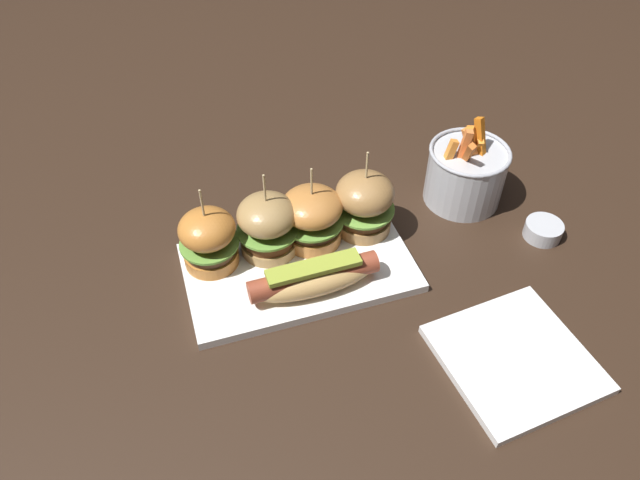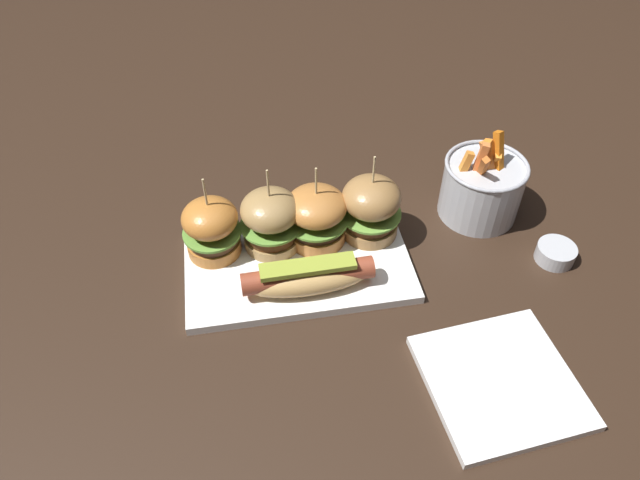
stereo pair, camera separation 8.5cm
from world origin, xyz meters
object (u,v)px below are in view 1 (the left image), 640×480
object	(u,v)px
slider_far_right	(364,203)
fries_bucket	(466,173)
slider_center_right	(312,216)
slider_far_left	(209,239)
slider_center_left	(268,225)
platter_main	(299,267)
sauce_ramekin	(543,230)
side_plate	(515,359)
hot_dog	(314,278)

from	to	relation	value
slider_far_right	fries_bucket	world-z (taller)	slider_far_right
slider_center_right	fries_bucket	bearing A→B (deg)	6.25
slider_far_left	slider_center_left	xyz separation A→B (m)	(0.09, 0.00, 0.00)
slider_far_left	slider_center_right	size ratio (longest dim) A/B	1.02
platter_main	slider_center_left	size ratio (longest dim) A/B	2.36
platter_main	slider_far_left	world-z (taller)	slider_far_left
sauce_ramekin	side_plate	size ratio (longest dim) A/B	0.32
fries_bucket	sauce_ramekin	size ratio (longest dim) A/B	2.56
slider_far_right	fries_bucket	distance (m)	0.19
slider_far_left	slider_center_left	distance (m)	0.09
slider_center_left	sauce_ramekin	size ratio (longest dim) A/B	2.41
hot_dog	slider_center_left	distance (m)	0.11
platter_main	slider_far_left	bearing A→B (deg)	159.24
hot_dog	slider_far_right	world-z (taller)	slider_far_right
hot_dog	slider_far_left	size ratio (longest dim) A/B	1.36
slider_far_left	sauce_ramekin	size ratio (longest dim) A/B	2.35
platter_main	sauce_ramekin	size ratio (longest dim) A/B	5.68
slider_far_left	slider_center_left	bearing A→B (deg)	0.26
slider_center_left	side_plate	world-z (taller)	slider_center_left
slider_far_right	fries_bucket	bearing A→B (deg)	8.92
platter_main	slider_center_right	world-z (taller)	slider_center_right
slider_far_left	sauce_ramekin	distance (m)	0.51
platter_main	hot_dog	size ratio (longest dim) A/B	1.78
hot_dog	platter_main	bearing A→B (deg)	97.67
slider_far_left	slider_center_right	xyz separation A→B (m)	(0.15, 0.00, -0.00)
slider_far_right	slider_center_left	bearing A→B (deg)	-179.87
platter_main	side_plate	xyz separation A→B (m)	(0.22, -0.24, -0.00)
slider_center_right	slider_center_left	bearing A→B (deg)	-179.87
hot_dog	sauce_ramekin	world-z (taller)	hot_dog
slider_center_right	fries_bucket	size ratio (longest dim) A/B	0.91
slider_far_left	slider_center_right	world-z (taller)	slider_far_left
slider_center_right	slider_far_right	bearing A→B (deg)	0.12
sauce_ramekin	hot_dog	bearing A→B (deg)	-179.06
slider_far_right	sauce_ramekin	world-z (taller)	slider_far_right
slider_far_left	fries_bucket	size ratio (longest dim) A/B	0.92
platter_main	slider_center_right	bearing A→B (deg)	52.34
slider_center_left	fries_bucket	xyz separation A→B (m)	(0.34, 0.03, -0.01)
slider_center_left	slider_far_right	world-z (taller)	slider_far_right
slider_center_right	side_plate	xyz separation A→B (m)	(0.18, -0.28, -0.05)
slider_center_left	slider_center_right	xyz separation A→B (m)	(0.07, 0.00, -0.00)
slider_far_left	slider_center_left	world-z (taller)	slider_center_left
platter_main	slider_center_left	world-z (taller)	slider_center_left
slider_center_right	sauce_ramekin	xyz separation A→B (m)	(0.35, -0.09, -0.05)
platter_main	slider_center_right	xyz separation A→B (m)	(0.04, 0.05, 0.05)
slider_center_left	sauce_ramekin	bearing A→B (deg)	-12.45
slider_far_left	platter_main	bearing A→B (deg)	-20.76
slider_center_left	side_plate	size ratio (longest dim) A/B	0.78
slider_center_right	sauce_ramekin	world-z (taller)	slider_center_right
slider_center_right	slider_far_right	distance (m)	0.08
hot_dog	slider_far_right	xyz separation A→B (m)	(0.11, 0.10, 0.03)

